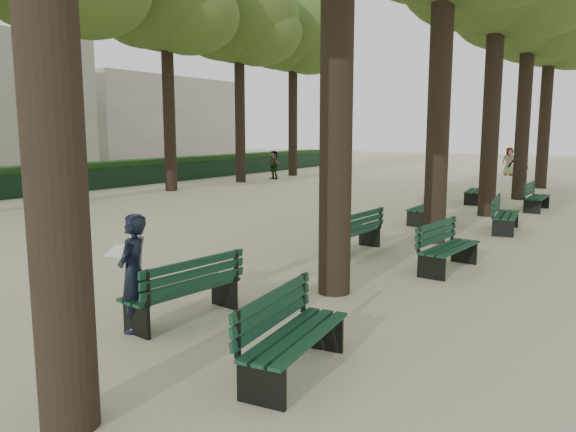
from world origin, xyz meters
The scene contains 19 objects.
ground centered at (0.00, 0.00, 0.00)m, with size 120.00×120.00×0.00m, color beige.
tree_central_5 centered at (1.50, 23.00, 7.65)m, with size 6.00×6.00×9.95m.
tree_far_4 centered at (-12.00, 18.00, 8.14)m, with size 6.00×6.00×10.45m.
tree_far_5 centered at (-12.00, 23.00, 8.14)m, with size 6.00×6.00×10.45m.
bench_left_0 centered at (0.37, 0.67, 0.27)m, with size 0.79×1.86×0.92m.
bench_left_1 centered at (0.37, 5.97, 0.27)m, with size 0.65×1.82×0.92m.
bench_left_2 centered at (0.37, 10.61, 0.27)m, with size 0.60×1.81×0.92m.
bench_left_3 centered at (0.37, 15.95, 0.27)m, with size 0.79×1.86×0.92m.
bench_right_0 centered at (2.63, 0.01, 0.27)m, with size 0.79×1.86×0.92m.
bench_right_1 centered at (2.63, 5.47, 0.27)m, with size 0.73×1.84×0.92m.
bench_right_2 centered at (2.63, 10.38, 0.27)m, with size 0.79×1.86×0.92m.
bench_right_3 centered at (2.63, 15.04, 0.27)m, with size 0.60×1.81×0.92m.
man_with_map centered at (0.12, 0.01, 0.79)m, with size 0.70×0.70×1.57m.
pedestrian_e centered at (-11.55, 20.35, 0.78)m, with size 1.44×0.31×1.55m, color #262628.
pedestrian_d centered at (-1.32, 29.90, 0.82)m, with size 0.81×0.33×1.65m, color #262628.
pedestrian_b centered at (-0.39, 27.65, 0.85)m, with size 1.09×0.34×1.69m, color #262628.
fence centered at (-15.00, 11.00, 0.45)m, with size 0.08×42.00×0.90m, color black.
hedge centered at (-15.70, 11.00, 0.60)m, with size 1.20×42.00×1.20m, color #163C15.
building_far centered at (-33.00, 30.00, 3.50)m, with size 12.00×16.00×7.00m, color #B7B2A3.
Camera 1 is at (5.71, -4.90, 2.64)m, focal length 35.00 mm.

